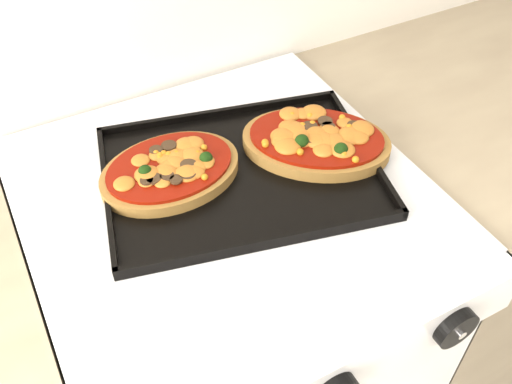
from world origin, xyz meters
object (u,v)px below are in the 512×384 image
baking_tray (241,171)px  pizza_right (316,140)px  stove (234,344)px  pizza_left (170,169)px

baking_tray → pizza_right: size_ratio=1.75×
stove → baking_tray: size_ratio=2.18×
pizza_left → pizza_right: bearing=-11.6°
pizza_left → pizza_right: size_ratio=0.92×
baking_tray → pizza_right: bearing=10.4°
stove → pizza_left: size_ratio=4.17×
stove → baking_tray: bearing=24.5°
baking_tray → pizza_left: (-0.10, 0.04, 0.01)m
stove → pizza_left: bearing=139.4°
baking_tray → pizza_left: 0.11m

